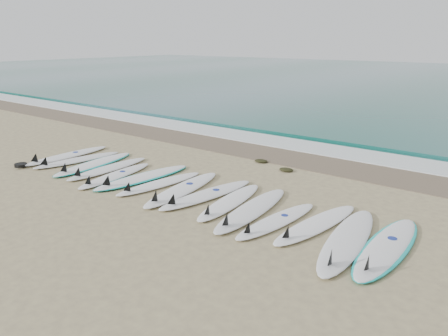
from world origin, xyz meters
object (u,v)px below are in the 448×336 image
Objects in this scene: surfboard_0 at (65,156)px; surfboard_7 at (181,189)px; leash_coil at (21,165)px; surfboard_14 at (387,247)px.

surfboard_0 is 4.63m from surfboard_7.
surfboard_7 is at bearing 14.17° from leash_coil.
surfboard_0 is 1.00× the size of surfboard_14.
surfboard_7 reaches higher than surfboard_0.
surfboard_14 is 9.36m from leash_coil.
surfboard_0 is at bearing 169.73° from surfboard_7.
surfboard_7 is at bearing -2.92° from surfboard_0.
surfboard_14 is 6.00× the size of leash_coil.
surfboard_14 is at bearing -2.43° from surfboard_0.
surfboard_7 reaches higher than leash_coil.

